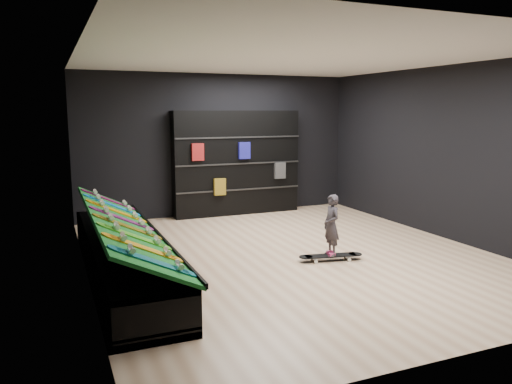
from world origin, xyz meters
name	(u,v)px	position (x,y,z in m)	size (l,w,h in m)	color
floor	(291,255)	(0.00, 0.00, 0.00)	(6.00, 7.00, 0.01)	beige
ceiling	(293,57)	(0.00, 0.00, 3.00)	(6.00, 7.00, 0.01)	white
wall_back	(218,145)	(0.00, 3.50, 1.50)	(6.00, 0.02, 3.00)	black
wall_front	(473,195)	(0.00, -3.50, 1.50)	(6.00, 0.02, 3.00)	black
wall_left	(82,168)	(-3.00, 0.00, 1.50)	(0.02, 7.00, 3.00)	black
wall_right	(446,153)	(3.00, 0.00, 1.50)	(0.02, 7.00, 3.00)	black
display_rack	(122,258)	(-2.55, 0.00, 0.25)	(0.90, 4.50, 0.50)	black
turf_ramp	(125,225)	(-2.50, 0.00, 0.71)	(1.00, 4.50, 0.04)	#0D5819
back_shelving	(237,163)	(0.36, 3.32, 1.11)	(2.79, 0.33, 2.23)	black
floor_skateboard	(331,258)	(0.43, -0.49, 0.04)	(0.98, 0.22, 0.09)	black
child	(331,237)	(0.43, -0.49, 0.37)	(0.21, 0.15, 0.55)	black
display_board_0	(154,261)	(-2.49, -1.90, 0.74)	(0.98, 0.22, 0.09)	#0C8C99
display_board_1	(144,248)	(-2.49, -1.36, 0.74)	(0.98, 0.22, 0.09)	orange
display_board_2	(136,236)	(-2.49, -0.81, 0.74)	(0.98, 0.22, 0.09)	green
display_board_3	(129,227)	(-2.49, -0.27, 0.74)	(0.98, 0.22, 0.09)	yellow
display_board_4	(123,219)	(-2.49, 0.27, 0.74)	(0.98, 0.22, 0.09)	#2626BF
display_board_5	(118,211)	(-2.49, 0.81, 0.74)	(0.98, 0.22, 0.09)	yellow
display_board_6	(113,205)	(-2.49, 1.36, 0.74)	(0.98, 0.22, 0.09)	blue
display_board_7	(109,200)	(-2.49, 1.90, 0.74)	(0.98, 0.22, 0.09)	#E5198C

